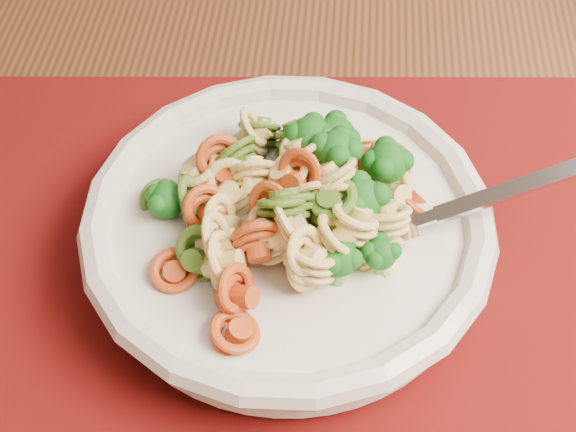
# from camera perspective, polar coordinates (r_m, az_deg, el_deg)

# --- Properties ---
(dining_table) EXTENTS (1.46, 1.03, 0.74)m
(dining_table) POSITION_cam_1_polar(r_m,az_deg,el_deg) (0.63, 7.24, -4.83)
(dining_table) COLOR #562F18
(dining_table) RESTS_ON ground
(placemat) EXTENTS (0.53, 0.45, 0.00)m
(placemat) POSITION_cam_1_polar(r_m,az_deg,el_deg) (0.50, 1.13, -3.99)
(placemat) COLOR #520E03
(placemat) RESTS_ON dining_table
(pasta_bowl) EXTENTS (0.25, 0.25, 0.05)m
(pasta_bowl) POSITION_cam_1_polar(r_m,az_deg,el_deg) (0.48, 0.00, -0.83)
(pasta_bowl) COLOR beige
(pasta_bowl) RESTS_ON placemat
(pasta_broccoli_heap) EXTENTS (0.21, 0.21, 0.06)m
(pasta_broccoli_heap) POSITION_cam_1_polar(r_m,az_deg,el_deg) (0.47, 0.00, 0.47)
(pasta_broccoli_heap) COLOR tan
(pasta_broccoli_heap) RESTS_ON pasta_bowl
(fork) EXTENTS (0.18, 0.09, 0.08)m
(fork) POSITION_cam_1_polar(r_m,az_deg,el_deg) (0.46, 7.56, -0.95)
(fork) COLOR silver
(fork) RESTS_ON pasta_bowl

